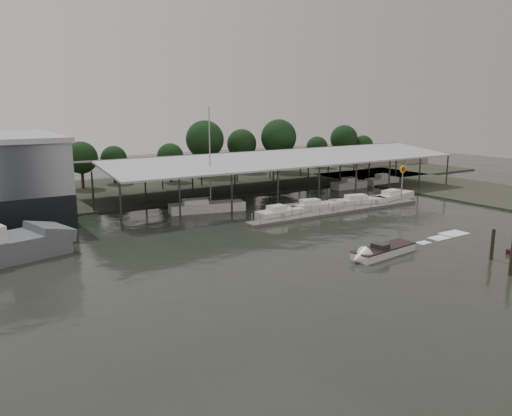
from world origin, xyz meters
TOP-DOWN VIEW (x-y plane):
  - ground at (0.00, 0.00)m, footprint 200.00×200.00m
  - land_strip_far at (0.00, 42.00)m, footprint 140.00×30.00m
  - land_strip_east at (45.00, 10.00)m, footprint 20.00×60.00m
  - covered_boat_shed at (17.00, 28.00)m, footprint 58.24×24.00m
  - floating_dock at (15.00, 10.00)m, footprint 28.00×2.00m
  - shell_fuel_sign at (27.00, 9.99)m, footprint 1.10×0.18m
  - distant_commercial_buildings at (59.03, 44.69)m, footprint 22.00×8.00m
  - white_sailboat at (0.73, 20.39)m, footprint 10.37×4.79m
  - speedboat_underway at (5.24, -6.46)m, footprint 19.12×4.16m
  - moored_cruiser_0 at (6.80, 11.95)m, footprint 6.54×2.58m
  - moored_cruiser_1 at (12.90, 12.90)m, footprint 7.64×3.51m
  - moored_cruiser_2 at (20.52, 12.08)m, footprint 8.65×4.10m
  - moored_cruiser_3 at (27.81, 12.23)m, footprint 8.85×3.94m
  - horizon_tree_line at (25.26, 48.36)m, footprint 69.25×10.30m

SIDE VIEW (x-z plane):
  - ground at x=0.00m, z-range 0.00..0.00m
  - land_strip_far at x=0.00m, z-range -0.05..0.25m
  - land_strip_east at x=45.00m, z-range -0.05..0.25m
  - floating_dock at x=15.00m, z-range -0.50..0.90m
  - speedboat_underway at x=5.24m, z-range -0.61..1.39m
  - moored_cruiser_1 at x=12.90m, z-range -0.24..1.46m
  - moored_cruiser_3 at x=27.81m, z-range -0.24..1.46m
  - moored_cruiser_0 at x=6.80m, z-range -0.24..1.46m
  - moored_cruiser_2 at x=20.52m, z-range -0.24..1.46m
  - white_sailboat at x=0.73m, z-range -6.32..7.63m
  - distant_commercial_buildings at x=59.03m, z-range -0.16..3.84m
  - shell_fuel_sign at x=27.00m, z-range 1.15..6.70m
  - covered_boat_shed at x=17.00m, z-range 2.65..9.61m
  - horizon_tree_line at x=25.26m, z-range 0.75..11.86m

